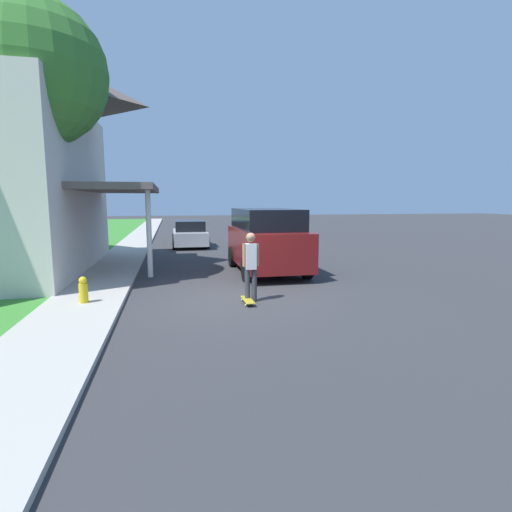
{
  "coord_description": "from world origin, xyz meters",
  "views": [
    {
      "loc": [
        -1.53,
        -9.8,
        2.44
      ],
      "look_at": [
        0.8,
        1.15,
        0.9
      ],
      "focal_mm": 28.0,
      "sensor_mm": 36.0,
      "label": 1
    }
  ],
  "objects_px": {
    "car_down_street": "(190,234)",
    "skateboarder": "(251,264)",
    "lawn_tree_near": "(32,73)",
    "suv_parked": "(266,239)",
    "skateboard": "(248,300)",
    "fire_hydrant": "(83,290)"
  },
  "relations": [
    {
      "from": "car_down_street",
      "to": "skateboarder",
      "type": "xyz_separation_m",
      "value": [
        0.89,
        -12.46,
        0.27
      ]
    },
    {
      "from": "skateboarder",
      "to": "fire_hydrant",
      "type": "xyz_separation_m",
      "value": [
        -3.9,
        0.33,
        -0.54
      ]
    },
    {
      "from": "car_down_street",
      "to": "skateboarder",
      "type": "relative_size",
      "value": 2.38
    },
    {
      "from": "lawn_tree_near",
      "to": "skateboard",
      "type": "distance_m",
      "value": 8.69
    },
    {
      "from": "suv_parked",
      "to": "skateboarder",
      "type": "bearing_deg",
      "value": -108.67
    },
    {
      "from": "fire_hydrant",
      "to": "suv_parked",
      "type": "bearing_deg",
      "value": 34.68
    },
    {
      "from": "lawn_tree_near",
      "to": "suv_parked",
      "type": "distance_m",
      "value": 8.39
    },
    {
      "from": "suv_parked",
      "to": "skateboard",
      "type": "bearing_deg",
      "value": -109.37
    },
    {
      "from": "lawn_tree_near",
      "to": "car_down_street",
      "type": "bearing_deg",
      "value": 63.27
    },
    {
      "from": "suv_parked",
      "to": "skateboarder",
      "type": "height_order",
      "value": "suv_parked"
    },
    {
      "from": "skateboarder",
      "to": "skateboard",
      "type": "bearing_deg",
      "value": -124.75
    },
    {
      "from": "suv_parked",
      "to": "skateboard",
      "type": "relative_size",
      "value": 5.66
    },
    {
      "from": "suv_parked",
      "to": "lawn_tree_near",
      "type": "bearing_deg",
      "value": -174.58
    },
    {
      "from": "suv_parked",
      "to": "car_down_street",
      "type": "height_order",
      "value": "suv_parked"
    },
    {
      "from": "lawn_tree_near",
      "to": "suv_parked",
      "type": "relative_size",
      "value": 1.71
    },
    {
      "from": "lawn_tree_near",
      "to": "skateboard",
      "type": "relative_size",
      "value": 9.67
    },
    {
      "from": "car_down_street",
      "to": "skateboarder",
      "type": "bearing_deg",
      "value": -85.92
    },
    {
      "from": "skateboarder",
      "to": "fire_hydrant",
      "type": "relative_size",
      "value": 2.75
    },
    {
      "from": "fire_hydrant",
      "to": "skateboarder",
      "type": "bearing_deg",
      "value": -4.86
    },
    {
      "from": "car_down_street",
      "to": "fire_hydrant",
      "type": "relative_size",
      "value": 6.53
    },
    {
      "from": "lawn_tree_near",
      "to": "suv_parked",
      "type": "bearing_deg",
      "value": 5.42
    },
    {
      "from": "lawn_tree_near",
      "to": "car_down_street",
      "type": "xyz_separation_m",
      "value": [
        4.61,
        9.16,
        -5.29
      ]
    }
  ]
}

